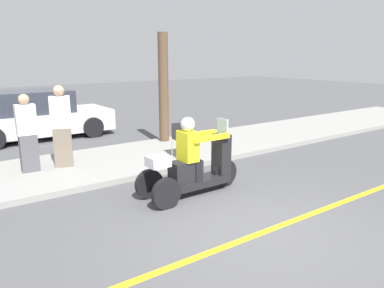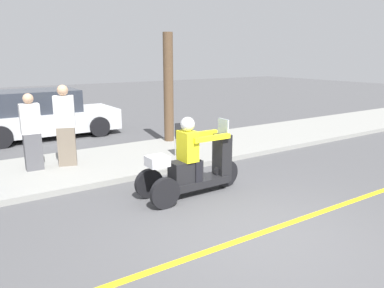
# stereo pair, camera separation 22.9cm
# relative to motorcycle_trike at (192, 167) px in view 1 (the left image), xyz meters

# --- Properties ---
(ground_plane) EXTENTS (60.00, 60.00, 0.00)m
(ground_plane) POSITION_rel_motorcycle_trike_xyz_m (-0.10, -1.89, -0.54)
(ground_plane) COLOR #4C4C4F
(lane_stripe) EXTENTS (24.00, 0.12, 0.01)m
(lane_stripe) POSITION_rel_motorcycle_trike_xyz_m (-0.01, -1.89, -0.54)
(lane_stripe) COLOR gold
(lane_stripe) RESTS_ON ground
(sidewalk_strip) EXTENTS (28.00, 2.80, 0.12)m
(sidewalk_strip) POSITION_rel_motorcycle_trike_xyz_m (-0.10, 2.71, -0.48)
(sidewalk_strip) COLOR gray
(sidewalk_strip) RESTS_ON ground
(motorcycle_trike) EXTENTS (2.10, 0.70, 1.49)m
(motorcycle_trike) POSITION_rel_motorcycle_trike_xyz_m (0.00, 0.00, 0.00)
(motorcycle_trike) COLOR black
(motorcycle_trike) RESTS_ON ground
(spectator_far_back) EXTENTS (0.49, 0.38, 1.81)m
(spectator_far_back) POSITION_rel_motorcycle_trike_xyz_m (-1.51, 2.86, 0.45)
(spectator_far_back) COLOR #726656
(spectator_far_back) RESTS_ON sidewalk_strip
(spectator_end_of_line) EXTENTS (0.40, 0.25, 1.66)m
(spectator_end_of_line) POSITION_rel_motorcycle_trike_xyz_m (-2.22, 2.90, 0.38)
(spectator_end_of_line) COLOR #515156
(spectator_end_of_line) RESTS_ON sidewalk_strip
(folding_chair_set_back) EXTENTS (0.52, 0.52, 0.82)m
(folding_chair_set_back) POSITION_rel_motorcycle_trike_xyz_m (1.13, 2.02, 0.08)
(folding_chair_set_back) COLOR #A5A8AD
(folding_chair_set_back) RESTS_ON sidewalk_strip
(parked_car_lot_far) EXTENTS (4.41, 2.09, 1.50)m
(parked_car_lot_far) POSITION_rel_motorcycle_trike_xyz_m (-1.16, 6.87, 0.17)
(parked_car_lot_far) COLOR silver
(parked_car_lot_far) RESTS_ON ground
(tree_trunk) EXTENTS (0.28, 0.28, 3.06)m
(tree_trunk) POSITION_rel_motorcycle_trike_xyz_m (1.66, 3.74, 1.11)
(tree_trunk) COLOR brown
(tree_trunk) RESTS_ON sidewalk_strip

